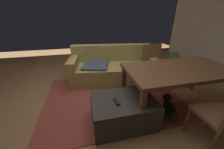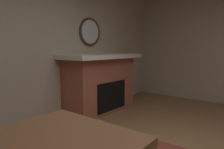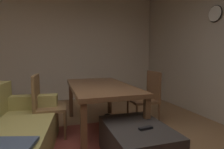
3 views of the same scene
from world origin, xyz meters
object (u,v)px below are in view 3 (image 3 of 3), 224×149
(dining_chair_north, at_px, (44,102))
(small_dog, at_px, (119,124))
(potted_plant, at_px, (0,103))
(wall_clock, at_px, (215,14))
(ottoman_coffee_table, at_px, (137,144))
(tv_remote, at_px, (146,128))
(dining_chair_south, at_px, (148,95))
(dining_table, at_px, (100,90))

(dining_chair_north, relative_size, small_dog, 1.77)
(potted_plant, bearing_deg, wall_clock, -111.54)
(potted_plant, xyz_separation_m, wall_clock, (-1.52, -3.84, 1.71))
(dining_chair_north, bearing_deg, potted_plant, 34.41)
(dining_chair_north, bearing_deg, wall_clock, -93.34)
(ottoman_coffee_table, xyz_separation_m, tv_remote, (-0.12, -0.05, 0.22))
(dining_chair_south, distance_m, dining_chair_north, 1.70)
(dining_chair_south, bearing_deg, wall_clock, -97.49)
(dining_table, height_order, potted_plant, dining_table)
(dining_chair_south, height_order, potted_plant, dining_chair_south)
(small_dog, relative_size, wall_clock, 1.78)
(dining_table, distance_m, dining_chair_south, 0.86)
(small_dog, distance_m, wall_clock, 2.56)
(ottoman_coffee_table, height_order, small_dog, ottoman_coffee_table)
(ottoman_coffee_table, relative_size, dining_chair_north, 0.99)
(dining_chair_north, bearing_deg, dining_chair_south, -90.32)
(tv_remote, xyz_separation_m, dining_table, (1.11, 0.22, 0.23))
(ottoman_coffee_table, bearing_deg, potted_plant, 39.58)
(ottoman_coffee_table, distance_m, wall_clock, 2.70)
(ottoman_coffee_table, xyz_separation_m, potted_plant, (2.35, 1.95, 0.03))
(dining_chair_north, bearing_deg, dining_table, -90.51)
(dining_table, bearing_deg, small_dog, -133.83)
(tv_remote, relative_size, dining_chair_south, 0.17)
(small_dog, bearing_deg, dining_chair_north, 77.69)
(small_dog, bearing_deg, dining_table, 46.17)
(small_dog, bearing_deg, dining_chair_south, -69.48)
(dining_chair_south, bearing_deg, small_dog, 110.52)
(tv_remote, height_order, wall_clock, wall_clock)
(wall_clock, bearing_deg, tv_remote, 117.21)
(dining_table, bearing_deg, dining_chair_north, 89.49)
(dining_chair_north, distance_m, small_dog, 1.17)
(dining_chair_south, xyz_separation_m, wall_clock, (-0.16, -1.22, 1.42))
(tv_remote, xyz_separation_m, small_dog, (0.88, -0.02, -0.28))
(ottoman_coffee_table, relative_size, wall_clock, 3.10)
(potted_plant, bearing_deg, small_dog, -128.23)
(tv_remote, height_order, dining_table, dining_table)
(wall_clock, bearing_deg, dining_table, 85.51)
(tv_remote, height_order, small_dog, tv_remote)
(dining_table, distance_m, wall_clock, 2.44)
(potted_plant, bearing_deg, ottoman_coffee_table, -140.42)
(dining_chair_south, height_order, dining_chair_north, same)
(ottoman_coffee_table, distance_m, tv_remote, 0.25)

